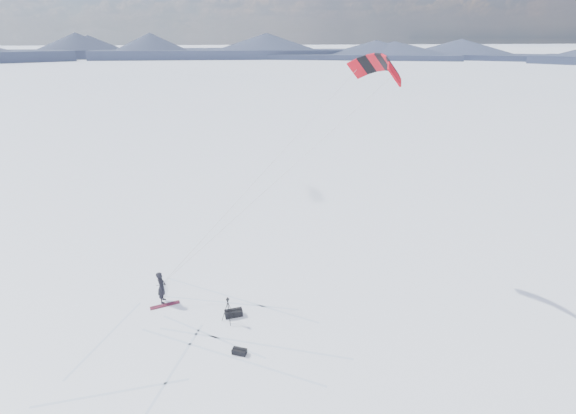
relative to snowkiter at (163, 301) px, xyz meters
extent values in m
plane|color=white|center=(1.80, -2.76, 0.00)|extent=(1800.00, 1800.00, 0.00)
cube|color=#191D32|center=(201.32, 247.43, 2.30)|extent=(145.33, 128.71, 4.61)
cone|color=#191D32|center=(201.32, 247.43, 4.61)|extent=(89.94, 89.94, 8.00)
cube|color=#191D32|center=(118.71, 295.12, 2.30)|extent=(156.07, 96.69, 4.61)
cone|color=#191D32|center=(118.71, 295.12, 4.61)|extent=(82.96, 82.96, 8.00)
cube|color=#191D32|center=(25.71, 316.35, 2.30)|extent=(152.94, 56.08, 4.61)
cone|color=#191D32|center=(25.71, 316.35, 4.61)|extent=(68.60, 68.60, 8.00)
cube|color=#191D32|center=(-69.41, 309.22, 2.30)|extent=(156.25, 77.25, 4.61)
cone|color=#191D32|center=(-69.41, 309.22, 4.61)|extent=(76.64, 76.64, 8.00)
cube|color=#AEC0D9|center=(-3.20, -6.76, 0.00)|extent=(6.00, 0.12, 0.01)
cube|color=#AEC0D9|center=(-1.50, -4.46, 0.00)|extent=(3.52, 7.29, 0.01)
cube|color=#AEC0D9|center=(0.20, -2.16, 0.00)|extent=(6.45, 7.79, 0.01)
cube|color=#AEC0D9|center=(1.90, 0.14, 0.00)|extent=(11.66, 3.07, 0.01)
cube|color=#AEC0D9|center=(3.60, -5.56, 0.00)|extent=(1.27, 5.91, 0.01)
cube|color=#AEC0D9|center=(5.30, -3.26, 0.00)|extent=(6.52, 4.83, 0.01)
cube|color=#AEC0D9|center=(7.00, -0.96, 0.00)|extent=(8.85, 4.87, 0.01)
cube|color=#AEC0D9|center=(-2.30, -6.66, 0.00)|extent=(0.79, 11.99, 0.01)
imported|color=black|center=(0.00, 0.00, 0.00)|extent=(0.52, 0.74, 1.93)
cube|color=maroon|center=(0.12, -0.44, 0.02)|extent=(1.68, 0.67, 0.04)
cylinder|color=black|center=(3.78, -2.48, 0.63)|extent=(0.35, 0.28, 1.26)
cylinder|color=black|center=(3.44, -2.53, 0.63)|extent=(0.40, 0.19, 1.26)
cylinder|color=black|center=(3.65, -2.80, 0.63)|extent=(0.09, 0.42, 1.26)
cylinder|color=black|center=(3.62, -2.61, 1.06)|extent=(0.04, 0.04, 0.38)
cube|color=black|center=(3.62, -2.61, 1.32)|extent=(0.11, 0.11, 0.05)
cube|color=black|center=(3.62, -2.61, 1.41)|extent=(0.17, 0.17, 0.11)
cylinder|color=black|center=(3.62, -2.51, 1.41)|extent=(0.08, 0.11, 0.08)
cube|color=black|center=(3.91, -2.16, 0.18)|extent=(1.00, 0.54, 0.36)
cylinder|color=black|center=(3.91, -2.16, 0.38)|extent=(0.91, 0.18, 0.09)
cube|color=black|center=(3.97, -5.19, 0.13)|extent=(0.78, 0.61, 0.26)
cylinder|color=black|center=(3.97, -5.19, 0.28)|extent=(0.63, 0.36, 0.08)
cube|color=#B70814|center=(12.77, -0.66, 12.47)|extent=(1.14, 0.79, 1.26)
cube|color=black|center=(12.98, 0.00, 12.72)|extent=(1.02, 0.85, 1.17)
cube|color=#B70814|center=(13.08, 0.73, 12.88)|extent=(0.90, 0.87, 1.06)
cube|color=black|center=(13.05, 1.49, 12.94)|extent=(0.95, 0.87, 0.95)
cube|color=#B70814|center=(12.91, 2.23, 12.88)|extent=(1.07, 0.86, 1.06)
cube|color=black|center=(12.65, 2.92, 12.72)|extent=(1.18, 0.81, 1.17)
cube|color=#B70814|center=(12.30, 3.51, 12.47)|extent=(1.27, 0.72, 1.26)
cylinder|color=#90909B|center=(6.39, -0.33, 6.79)|extent=(12.78, 0.68, 11.37)
cylinder|color=#90909B|center=(6.15, 1.75, 6.79)|extent=(12.31, 3.53, 11.37)
cylinder|color=black|center=(0.00, 0.00, 1.11)|extent=(0.55, 0.09, 0.03)
camera|label=1|loc=(3.19, -21.34, 14.20)|focal=26.00mm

